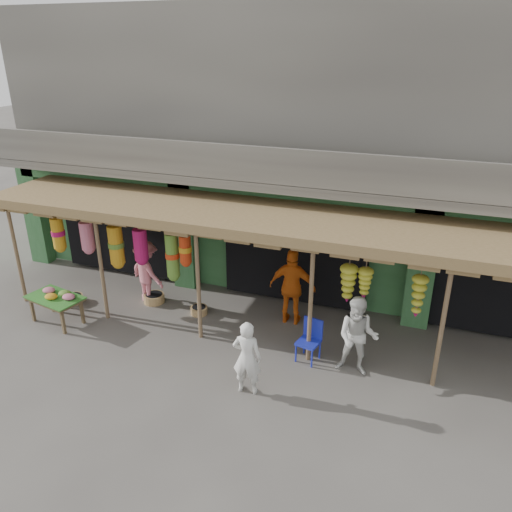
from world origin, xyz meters
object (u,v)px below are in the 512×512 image
(person_vendor, at_px, (292,287))
(person_shopper, at_px, (147,272))
(person_right, at_px, (358,337))
(flower_table, at_px, (56,298))
(person_front, at_px, (247,358))
(blue_chair, at_px, (310,338))

(person_vendor, xyz_separation_m, person_shopper, (-3.74, -0.24, -0.11))
(person_right, relative_size, person_vendor, 0.90)
(flower_table, height_order, person_shopper, person_shopper)
(flower_table, height_order, person_front, person_front)
(person_front, bearing_deg, person_right, -150.68)
(person_front, relative_size, person_shopper, 0.92)
(blue_chair, bearing_deg, person_vendor, 133.46)
(person_vendor, height_order, person_shopper, person_vendor)
(blue_chair, xyz_separation_m, person_shopper, (-4.52, 1.05, 0.31))
(flower_table, distance_m, person_right, 6.97)
(flower_table, xyz_separation_m, person_vendor, (5.20, 1.89, 0.29))
(person_front, bearing_deg, blue_chair, -126.17)
(blue_chair, relative_size, person_right, 0.54)
(person_front, bearing_deg, person_vendor, -97.55)
(person_front, relative_size, person_right, 0.90)
(person_right, bearing_deg, flower_table, -177.02)
(person_right, bearing_deg, person_front, -145.24)
(person_front, distance_m, person_right, 2.24)
(flower_table, bearing_deg, person_right, 14.99)
(person_right, xyz_separation_m, person_vendor, (-1.76, 1.45, 0.09))
(blue_chair, distance_m, person_front, 1.71)
(person_front, distance_m, person_vendor, 2.76)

